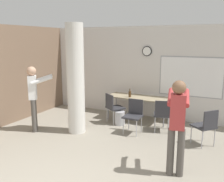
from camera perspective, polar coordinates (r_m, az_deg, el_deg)
name	(u,v)px	position (r m, az deg, el deg)	size (l,w,h in m)	color
wall_left_accent	(4,76)	(7.59, -23.45, 3.18)	(0.12, 7.00, 2.80)	#7A604C
wall_back	(153,73)	(7.79, 9.46, 4.18)	(8.00, 0.15, 2.80)	silver
support_pillar	(76,79)	(6.41, -8.32, 2.64)	(0.44, 0.44, 2.80)	silver
folding_table	(138,98)	(7.47, 6.03, -1.66)	(1.84, 0.69, 0.72)	tan
bottle_on_table	(130,94)	(7.38, 4.10, -0.67)	(0.08, 0.08, 0.25)	#4C3319
waste_bin	(120,118)	(7.17, 1.77, -6.19)	(0.29, 0.29, 0.39)	#B2B2B7
chair_table_left	(113,106)	(7.22, 0.31, -3.44)	(0.61, 0.61, 0.87)	#2D2D33
chair_table_front	(134,114)	(6.51, 4.98, -5.18)	(0.44, 0.44, 0.87)	#2D2D33
chair_mid_room	(206,125)	(6.05, 20.66, -7.22)	(0.62, 0.62, 0.87)	#2D2D33
chair_table_right	(162,113)	(6.66, 11.44, -4.98)	(0.55, 0.55, 0.87)	#2D2D33
person_playing_side	(177,121)	(4.49, 14.69, -6.56)	(0.47, 0.67, 1.72)	#514C47
person_watching_back	(34,94)	(6.80, -17.41, -0.59)	(0.68, 0.63, 1.72)	#514C47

